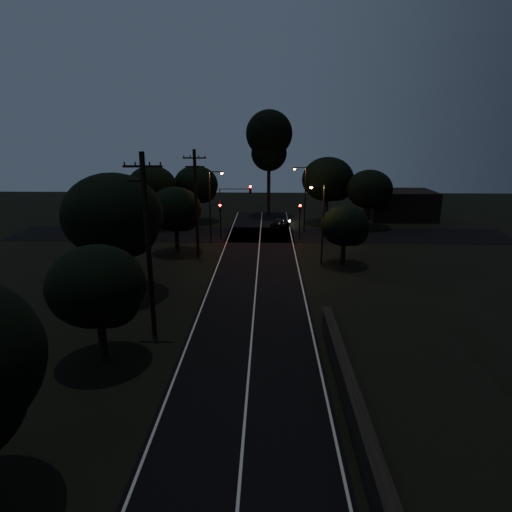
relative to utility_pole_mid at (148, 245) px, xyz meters
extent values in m
cube|color=black|center=(6.00, 7.00, -5.73)|extent=(8.00, 70.00, 0.02)
cube|color=black|center=(6.00, 27.00, -5.73)|extent=(60.00, 8.00, 0.02)
cube|color=beige|center=(6.00, 7.00, -5.71)|extent=(0.12, 70.00, 0.01)
cube|color=beige|center=(2.25, 7.00, -5.71)|extent=(0.12, 70.00, 0.01)
cube|color=beige|center=(9.75, 7.00, -5.71)|extent=(0.12, 70.00, 0.01)
cube|color=black|center=(10.60, -12.00, -4.99)|extent=(0.40, 26.00, 1.50)
cube|color=black|center=(10.60, -12.00, -4.19)|extent=(0.55, 26.00, 0.10)
cube|color=black|center=(14.00, -12.00, -5.14)|extent=(6.50, 26.00, 1.20)
cylinder|color=black|center=(0.00, 0.00, -0.24)|extent=(0.30, 0.30, 11.00)
cube|color=black|center=(0.00, 0.00, 4.46)|extent=(2.20, 0.12, 0.12)
cube|color=black|center=(0.00, 0.00, 3.66)|extent=(1.80, 0.12, 0.12)
cylinder|color=black|center=(0.00, 17.00, -0.49)|extent=(0.30, 0.30, 10.50)
cube|color=black|center=(0.00, 17.00, 3.96)|extent=(2.20, 0.12, 0.12)
cube|color=black|center=(0.00, 17.00, 3.16)|extent=(1.80, 0.12, 0.12)
cylinder|color=black|center=(-2.00, -3.00, -4.54)|extent=(0.44, 0.44, 2.39)
ellipsoid|color=black|center=(-2.00, -3.00, -1.45)|extent=(5.07, 5.07, 4.31)
sphere|color=black|center=(-1.11, -3.51, -1.96)|extent=(3.04, 3.04, 3.04)
cylinder|color=black|center=(-4.50, 7.00, -4.05)|extent=(0.44, 0.44, 3.39)
ellipsoid|color=black|center=(-4.50, 7.00, 0.39)|extent=(7.31, 7.31, 6.21)
sphere|color=black|center=(-3.22, 6.27, -0.34)|extent=(4.39, 4.39, 4.39)
cylinder|color=black|center=(-2.50, 19.00, -4.49)|extent=(0.44, 0.44, 2.49)
ellipsoid|color=black|center=(-2.50, 19.00, -1.25)|extent=(5.32, 5.32, 4.52)
sphere|color=black|center=(-1.57, 18.47, -1.78)|extent=(3.19, 3.19, 3.19)
cylinder|color=black|center=(-3.00, 35.00, -4.32)|extent=(0.44, 0.44, 2.83)
ellipsoid|color=black|center=(-3.00, 35.00, -0.63)|extent=(6.07, 6.07, 5.16)
sphere|color=black|center=(-1.94, 34.39, -1.24)|extent=(3.64, 3.64, 3.64)
cylinder|color=black|center=(-8.00, 31.00, -4.25)|extent=(0.44, 0.44, 2.97)
ellipsoid|color=black|center=(-8.00, 31.00, -0.43)|extent=(6.25, 6.25, 5.31)
sphere|color=black|center=(-6.91, 30.38, -1.05)|extent=(3.75, 3.75, 3.75)
cylinder|color=black|center=(15.00, 35.00, -4.11)|extent=(0.44, 0.44, 3.26)
ellipsoid|color=black|center=(15.00, 35.00, 0.15)|extent=(7.01, 7.01, 5.96)
sphere|color=black|center=(16.23, 34.30, -0.55)|extent=(4.21, 4.21, 4.21)
cylinder|color=black|center=(20.00, 32.00, -4.36)|extent=(0.44, 0.44, 2.75)
ellipsoid|color=black|center=(20.00, 32.00, -0.79)|extent=(5.87, 5.87, 4.99)
sphere|color=black|center=(21.03, 31.41, -1.38)|extent=(3.52, 3.52, 3.52)
cylinder|color=black|center=(14.00, 15.00, -4.69)|extent=(0.44, 0.44, 2.09)
ellipsoid|color=black|center=(14.00, 15.00, -1.98)|extent=(4.44, 4.44, 3.78)
sphere|color=black|center=(14.78, 14.56, -2.42)|extent=(2.67, 2.67, 2.67)
cylinder|color=black|center=(7.00, 40.00, -1.57)|extent=(0.50, 0.50, 8.35)
sphere|color=black|center=(7.00, 40.00, 6.10)|extent=(6.68, 6.68, 6.68)
sphere|color=black|center=(7.00, 40.00, 3.37)|extent=(5.16, 5.16, 5.16)
cube|color=black|center=(-14.00, 37.00, -3.54)|extent=(10.00, 8.00, 4.40)
cube|color=black|center=(26.00, 38.00, -3.74)|extent=(9.00, 7.00, 4.00)
cylinder|color=black|center=(1.40, 25.00, -4.14)|extent=(0.12, 0.12, 3.20)
cube|color=black|center=(1.40, 25.00, -2.09)|extent=(0.28, 0.22, 0.90)
sphere|color=#FF0705|center=(1.40, 24.87, -1.79)|extent=(0.22, 0.22, 0.22)
cylinder|color=black|center=(10.60, 25.00, -4.14)|extent=(0.12, 0.12, 3.20)
cube|color=black|center=(10.60, 25.00, -2.09)|extent=(0.28, 0.22, 0.90)
sphere|color=#FF0705|center=(10.60, 24.87, -1.79)|extent=(0.22, 0.22, 0.22)
cylinder|color=black|center=(1.40, 25.00, -3.24)|extent=(0.12, 0.12, 5.00)
cube|color=black|center=(4.90, 25.00, 0.06)|extent=(0.28, 0.22, 0.90)
sphere|color=#FF0705|center=(4.90, 24.87, 0.36)|extent=(0.22, 0.22, 0.22)
cube|color=black|center=(3.15, 25.00, 0.06)|extent=(3.50, 0.08, 0.08)
cylinder|color=black|center=(0.50, 23.00, -1.74)|extent=(0.16, 0.16, 8.00)
cube|color=black|center=(1.20, 23.00, 2.16)|extent=(1.40, 0.10, 0.10)
cube|color=black|center=(1.90, 23.00, 2.11)|extent=(0.35, 0.22, 0.12)
sphere|color=orange|center=(1.90, 23.00, 2.01)|extent=(0.26, 0.26, 0.26)
cylinder|color=black|center=(11.50, 29.00, -1.74)|extent=(0.16, 0.16, 8.00)
cube|color=black|center=(10.80, 29.00, 2.16)|extent=(1.40, 0.10, 0.10)
cube|color=black|center=(10.10, 29.00, 2.11)|extent=(0.35, 0.22, 0.12)
sphere|color=orange|center=(10.10, 29.00, 2.01)|extent=(0.26, 0.26, 0.26)
cylinder|color=black|center=(12.00, 15.00, -1.99)|extent=(0.16, 0.16, 7.50)
cube|color=black|center=(11.40, 15.00, 1.66)|extent=(1.20, 0.10, 0.10)
cube|color=black|center=(10.80, 15.00, 1.61)|extent=(0.35, 0.22, 0.12)
sphere|color=orange|center=(10.80, 15.00, 1.51)|extent=(0.26, 0.26, 0.26)
imported|color=black|center=(8.51, 30.75, -5.09)|extent=(2.96, 4.12, 1.30)
camera|label=1|loc=(6.94, -23.78, 6.26)|focal=30.00mm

